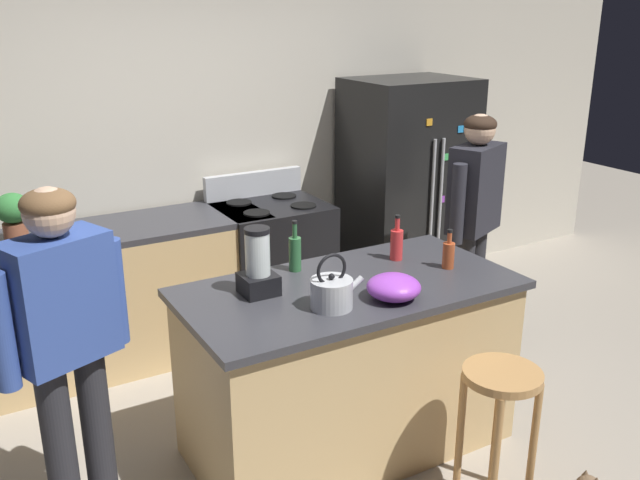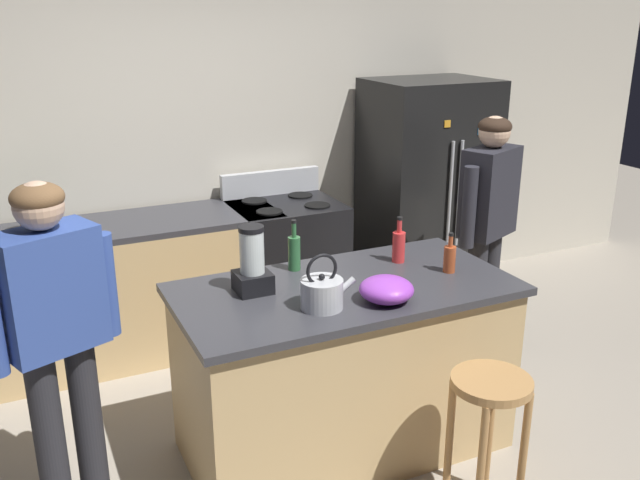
{
  "view_description": "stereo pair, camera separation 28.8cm",
  "coord_description": "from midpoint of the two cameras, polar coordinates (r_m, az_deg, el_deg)",
  "views": [
    {
      "loc": [
        -1.73,
        -2.7,
        2.27
      ],
      "look_at": [
        0.0,
        0.3,
        1.09
      ],
      "focal_mm": 38.52,
      "sensor_mm": 36.0,
      "label": 1
    },
    {
      "loc": [
        -1.47,
        -2.83,
        2.27
      ],
      "look_at": [
        0.0,
        0.3,
        1.09
      ],
      "focal_mm": 38.52,
      "sensor_mm": 36.0,
      "label": 2
    }
  ],
  "objects": [
    {
      "name": "bottle_cooking_sauce",
      "position": [
        3.69,
        12.93,
        -1.48
      ],
      "size": [
        0.06,
        0.06,
        0.22
      ],
      "color": "#B24C26",
      "rests_on": "kitchen_island"
    },
    {
      "name": "person_by_island_left",
      "position": [
        3.05,
        -18.64,
        -7.03
      ],
      "size": [
        0.58,
        0.35,
        1.62
      ],
      "color": "#26262B",
      "rests_on": "ground_plane"
    },
    {
      "name": "person_by_sink_right",
      "position": [
        4.62,
        15.51,
        2.01
      ],
      "size": [
        0.58,
        0.36,
        1.62
      ],
      "color": "#26262B",
      "rests_on": "ground_plane"
    },
    {
      "name": "bar_stool",
      "position": [
        3.28,
        16.4,
        -13.54
      ],
      "size": [
        0.36,
        0.36,
        0.72
      ],
      "color": "#B7844C",
      "rests_on": "ground_plane"
    },
    {
      "name": "bottle_olive_oil",
      "position": [
        3.62,
        0.12,
        -1.01
      ],
      "size": [
        0.07,
        0.07,
        0.28
      ],
      "color": "#2D6638",
      "rests_on": "kitchen_island"
    },
    {
      "name": "tea_kettle",
      "position": [
        3.18,
        2.79,
        -4.39
      ],
      "size": [
        0.28,
        0.2,
        0.27
      ],
      "color": "#B7BABF",
      "rests_on": "kitchen_island"
    },
    {
      "name": "bottle_soda",
      "position": [
        3.78,
        8.74,
        -0.48
      ],
      "size": [
        0.07,
        0.07,
        0.26
      ],
      "color": "red",
      "rests_on": "kitchen_island"
    },
    {
      "name": "stove_range",
      "position": [
        5.02,
        -1.18,
        -2.02
      ],
      "size": [
        0.76,
        0.65,
        1.12
      ],
      "color": "black",
      "rests_on": "ground_plane"
    },
    {
      "name": "kitchen_island",
      "position": [
        3.66,
        4.33,
        -10.58
      ],
      "size": [
        1.71,
        0.87,
        0.94
      ],
      "color": "tan",
      "rests_on": "ground_plane"
    },
    {
      "name": "back_counter_run",
      "position": [
        4.74,
        -13.59,
        -4.01
      ],
      "size": [
        2.0,
        0.64,
        0.94
      ],
      "color": "tan",
      "rests_on": "ground_plane"
    },
    {
      "name": "mixing_bowl",
      "position": [
        3.28,
        8.06,
        -4.13
      ],
      "size": [
        0.26,
        0.26,
        0.12
      ],
      "primitive_type": "ellipsoid",
      "color": "purple",
      "rests_on": "kitchen_island"
    },
    {
      "name": "refrigerator",
      "position": [
        5.43,
        10.3,
        3.74
      ],
      "size": [
        0.9,
        0.73,
        1.76
      ],
      "color": "black",
      "rests_on": "ground_plane"
    },
    {
      "name": "back_wall",
      "position": [
        5.06,
        -6.39,
        8.3
      ],
      "size": [
        8.0,
        0.1,
        2.7
      ],
      "primitive_type": "cube",
      "color": "beige",
      "rests_on": "ground_plane"
    },
    {
      "name": "ground_plane",
      "position": [
        3.91,
        4.15,
        -16.59
      ],
      "size": [
        14.0,
        14.0,
        0.0
      ],
      "primitive_type": "plane",
      "color": "#9E9384"
    },
    {
      "name": "blender_appliance",
      "position": [
        3.33,
        -3.19,
        -2.08
      ],
      "size": [
        0.17,
        0.17,
        0.34
      ],
      "color": "black",
      "rests_on": "kitchen_island"
    },
    {
      "name": "potted_plant",
      "position": [
        4.47,
        -21.27,
        2.54
      ],
      "size": [
        0.2,
        0.2,
        0.3
      ],
      "color": "brown",
      "rests_on": "back_counter_run"
    }
  ]
}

